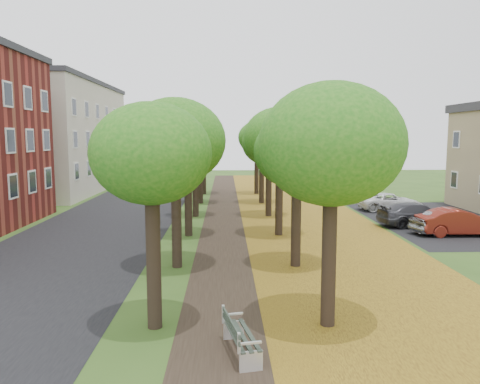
{
  "coord_description": "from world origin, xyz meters",
  "views": [
    {
      "loc": [
        -0.24,
        -12.45,
        5.25
      ],
      "look_at": [
        0.48,
        10.51,
        2.5
      ],
      "focal_mm": 35.0,
      "sensor_mm": 36.0,
      "label": 1
    }
  ],
  "objects": [
    {
      "name": "car_silver",
      "position": [
        11.67,
        12.04,
        0.68
      ],
      "size": [
        4.27,
        2.54,
        1.36
      ],
      "primitive_type": "imported",
      "rotation": [
        0.0,
        0.0,
        1.82
      ],
      "color": "#A3A3A8",
      "rests_on": "ground"
    },
    {
      "name": "leaf_verge",
      "position": [
        5.0,
        15.0,
        0.01
      ],
      "size": [
        7.5,
        70.0,
        0.01
      ],
      "primitive_type": "cube",
      "color": "#A3801E",
      "rests_on": "ground"
    },
    {
      "name": "ground",
      "position": [
        0.0,
        0.0,
        0.0
      ],
      "size": [
        120.0,
        120.0,
        0.0
      ],
      "primitive_type": "plane",
      "color": "#2D4C19",
      "rests_on": "ground"
    },
    {
      "name": "bench",
      "position": [
        0.08,
        -1.69,
        0.47
      ],
      "size": [
        0.93,
        2.0,
        0.91
      ],
      "rotation": [
        0.0,
        0.0,
        1.77
      ],
      "color": "#29342C",
      "rests_on": "ground"
    },
    {
      "name": "tree_row_west",
      "position": [
        -2.2,
        15.0,
        4.83
      ],
      "size": [
        3.58,
        33.58,
        6.4
      ],
      "color": "black",
      "rests_on": "ground"
    },
    {
      "name": "tree_row_east",
      "position": [
        2.6,
        15.0,
        4.83
      ],
      "size": [
        3.58,
        33.58,
        6.4
      ],
      "color": "black",
      "rests_on": "ground"
    },
    {
      "name": "parking_lot",
      "position": [
        13.5,
        16.0,
        0.0
      ],
      "size": [
        9.0,
        16.0,
        0.01
      ],
      "primitive_type": "cube",
      "color": "black",
      "rests_on": "ground"
    },
    {
      "name": "street_asphalt",
      "position": [
        -7.5,
        15.0,
        0.0
      ],
      "size": [
        8.0,
        70.0,
        0.01
      ],
      "primitive_type": "cube",
      "color": "black",
      "rests_on": "ground"
    },
    {
      "name": "car_white",
      "position": [
        11.45,
        20.02,
        0.62
      ],
      "size": [
        4.47,
        2.14,
        1.23
      ],
      "primitive_type": "imported",
      "rotation": [
        0.0,
        0.0,
        1.59
      ],
      "color": "silver",
      "rests_on": "ground"
    },
    {
      "name": "car_grey",
      "position": [
        11.0,
        14.22,
        0.68
      ],
      "size": [
        4.86,
        2.4,
        1.36
      ],
      "primitive_type": "imported",
      "rotation": [
        0.0,
        0.0,
        1.68
      ],
      "color": "#313136",
      "rests_on": "ground"
    },
    {
      "name": "building_cream",
      "position": [
        -17.0,
        33.0,
        5.21
      ],
      "size": [
        10.3,
        20.3,
        10.4
      ],
      "color": "beige",
      "rests_on": "ground"
    },
    {
      "name": "car_red",
      "position": [
        12.17,
        11.62,
        0.71
      ],
      "size": [
        4.33,
        1.51,
        1.43
      ],
      "primitive_type": "imported",
      "rotation": [
        0.0,
        0.0,
        1.57
      ],
      "color": "maroon",
      "rests_on": "ground"
    },
    {
      "name": "footpath",
      "position": [
        0.0,
        15.0,
        0.0
      ],
      "size": [
        3.2,
        70.0,
        0.01
      ],
      "primitive_type": "cube",
      "color": "black",
      "rests_on": "ground"
    }
  ]
}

